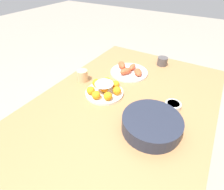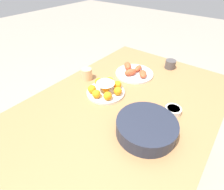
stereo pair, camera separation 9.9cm
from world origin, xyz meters
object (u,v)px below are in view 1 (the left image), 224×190
at_px(cup_far, 162,61).
at_px(dining_table, 120,117).
at_px(seafood_platter, 129,71).
at_px(cake_plate, 104,90).
at_px(cup_near, 83,76).
at_px(sauce_bowl, 173,105).
at_px(serving_bowl, 152,124).

bearing_deg(cup_far, dining_table, -3.45).
bearing_deg(cup_far, seafood_platter, -34.03).
relative_size(cake_plate, seafood_platter, 0.87).
xyz_separation_m(dining_table, seafood_platter, (-0.38, -0.14, 0.10)).
distance_m(dining_table, cup_near, 0.41).
relative_size(sauce_bowl, cup_far, 1.13).
distance_m(serving_bowl, cup_near, 0.61).
xyz_separation_m(sauce_bowl, cup_far, (-0.48, -0.22, 0.02)).
height_order(cake_plate, serving_bowl, cake_plate).
height_order(sauce_bowl, seafood_platter, seafood_platter).
relative_size(dining_table, cup_far, 19.63).
height_order(seafood_platter, cup_far, cup_far).
relative_size(dining_table, cup_near, 19.30).
bearing_deg(serving_bowl, dining_table, -107.96).
bearing_deg(cup_far, sauce_bowl, 24.98).
xyz_separation_m(cake_plate, sauce_bowl, (-0.09, 0.41, -0.01)).
xyz_separation_m(dining_table, cup_far, (-0.64, 0.04, 0.12)).
bearing_deg(cup_far, cup_near, -37.93).
distance_m(cake_plate, seafood_platter, 0.32).
bearing_deg(cake_plate, sauce_bowl, 102.58).
height_order(dining_table, cup_near, cup_near).
relative_size(cake_plate, sauce_bowl, 2.70).
bearing_deg(sauce_bowl, seafood_platter, -119.38).
xyz_separation_m(cake_plate, cup_far, (-0.57, 0.19, 0.00)).
height_order(dining_table, cup_far, cup_far).
relative_size(serving_bowl, seafood_platter, 1.06).
height_order(dining_table, serving_bowl, serving_bowl).
distance_m(cake_plate, sauce_bowl, 0.43).
relative_size(dining_table, serving_bowl, 5.33).
xyz_separation_m(sauce_bowl, seafood_platter, (-0.22, -0.40, 0.00)).
relative_size(serving_bowl, cup_far, 3.69).
height_order(cake_plate, sauce_bowl, cake_plate).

